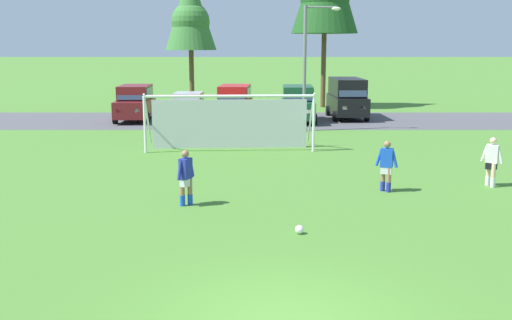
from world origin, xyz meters
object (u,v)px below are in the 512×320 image
(soccer_ball, at_px, (301,230))
(parked_car_slot_center_left, at_px, (237,103))
(player_defender_far, at_px, (494,162))
(parked_car_slot_left, at_px, (190,106))
(soccer_goal, at_px, (232,120))
(parked_car_slot_center_right, at_px, (349,97))
(player_striker_near, at_px, (389,166))
(parked_car_slot_center, at_px, (300,103))
(street_lamp, at_px, (310,67))
(player_midfield_center, at_px, (188,178))
(parked_car_slot_far_left, at_px, (137,103))

(soccer_ball, distance_m, parked_car_slot_center_left, 22.23)
(player_defender_far, relative_size, parked_car_slot_left, 0.39)
(soccer_ball, relative_size, soccer_goal, 0.03)
(parked_car_slot_center_left, height_order, parked_car_slot_center_right, parked_car_slot_center_right)
(parked_car_slot_center_left, distance_m, parked_car_slot_center_right, 7.21)
(player_striker_near, xyz_separation_m, parked_car_slot_left, (-8.31, 17.82, 0.05))
(player_defender_far, xyz_separation_m, parked_car_slot_left, (-11.93, 17.11, 0.05))
(parked_car_slot_center_right, bearing_deg, player_striker_near, -94.91)
(parked_car_slot_center, bearing_deg, street_lamp, -86.42)
(parked_car_slot_center, distance_m, street_lamp, 4.64)
(soccer_ball, bearing_deg, player_midfield_center, 139.72)
(parked_car_slot_center, xyz_separation_m, parked_car_slot_center_right, (3.25, 1.66, 0.23))
(player_defender_far, relative_size, parked_car_slot_center_right, 0.34)
(parked_car_slot_center_right, bearing_deg, parked_car_slot_center, -152.99)
(player_midfield_center, xyz_separation_m, player_defender_far, (9.80, 2.35, 0.00))
(player_defender_far, distance_m, parked_car_slot_center_left, 19.36)
(soccer_ball, bearing_deg, player_striker_near, 54.42)
(player_striker_near, relative_size, player_midfield_center, 1.00)
(soccer_goal, relative_size, player_striker_near, 4.58)
(player_striker_near, height_order, street_lamp, street_lamp)
(parked_car_slot_center, bearing_deg, parked_car_slot_center_right, 27.01)
(parked_car_slot_far_left, bearing_deg, parked_car_slot_center, -2.59)
(street_lamp, bearing_deg, player_midfield_center, -107.79)
(parked_car_slot_far_left, relative_size, parked_car_slot_center, 1.00)
(parked_car_slot_left, height_order, parked_car_slot_center_right, parked_car_slot_center_right)
(parked_car_slot_center, bearing_deg, parked_car_slot_left, 176.27)
(street_lamp, bearing_deg, parked_car_slot_left, 147.43)
(parked_car_slot_center, bearing_deg, soccer_goal, -111.21)
(parked_car_slot_far_left, relative_size, street_lamp, 0.70)
(parked_car_slot_left, relative_size, parked_car_slot_center_right, 0.88)
(soccer_ball, distance_m, parked_car_slot_center, 21.74)
(soccer_ball, height_order, parked_car_slot_left, parked_car_slot_left)
(player_striker_near, distance_m, parked_car_slot_center_left, 18.62)
(parked_car_slot_left, xyz_separation_m, street_lamp, (6.95, -4.44, 2.57))
(player_striker_near, xyz_separation_m, parked_car_slot_center, (-1.61, 17.38, 0.29))
(player_striker_near, bearing_deg, street_lamp, 95.80)
(parked_car_slot_center_left, bearing_deg, parked_car_slot_far_left, 179.67)
(parked_car_slot_left, bearing_deg, player_striker_near, -65.00)
(parked_car_slot_left, bearing_deg, parked_car_slot_center_right, 6.98)
(street_lamp, bearing_deg, player_striker_near, -84.20)
(player_striker_near, distance_m, parked_car_slot_left, 19.66)
(parked_car_slot_left, relative_size, street_lamp, 0.64)
(soccer_goal, relative_size, parked_car_slot_center, 1.61)
(parked_car_slot_center_left, bearing_deg, soccer_goal, -89.14)
(soccer_goal, xyz_separation_m, player_defender_far, (8.94, -7.12, -0.47))
(parked_car_slot_center, height_order, street_lamp, street_lamp)
(soccer_goal, xyz_separation_m, parked_car_slot_left, (-2.99, 9.99, -0.42))
(player_midfield_center, xyz_separation_m, parked_car_slot_center, (4.57, 19.03, 0.29))
(player_midfield_center, bearing_deg, player_striker_near, 14.91)
(soccer_ball, distance_m, soccer_goal, 12.38)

